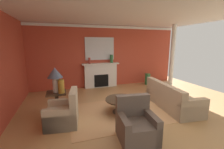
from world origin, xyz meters
TOP-DOWN VIEW (x-y plane):
  - ground_plane at (0.00, 0.00)m, footprint 9.20×9.20m
  - wall_fireplace at (0.00, 3.19)m, footprint 7.68×0.12m
  - ceiling_panel at (0.00, 0.30)m, footprint 7.68×6.86m
  - crown_moulding at (0.00, 3.11)m, footprint 7.68×0.08m
  - area_rug at (-0.38, -0.02)m, footprint 3.20×2.20m
  - fireplace at (-0.28, 2.98)m, footprint 1.80×0.35m
  - mantel_mirror at (-0.28, 3.10)m, footprint 1.43×0.04m
  - sofa at (1.37, -0.17)m, footprint 1.12×2.18m
  - armchair_near_window at (-2.11, -0.23)m, footprint 0.91×0.91m
  - armchair_facing_fireplace at (-0.57, -1.39)m, footprint 0.89×0.89m
  - coffee_table at (-0.38, -0.02)m, footprint 1.00×1.00m
  - side_table at (-2.28, 0.49)m, footprint 0.56×0.56m
  - table_lamp at (-2.28, 0.49)m, footprint 0.44×0.44m
  - vase_mantel_left at (-0.83, 2.93)m, footprint 0.10×0.10m
  - vase_tall_corner at (2.20, 2.68)m, footprint 0.28×0.28m
  - vase_on_side_table at (-2.13, 0.37)m, footprint 0.18×0.18m
  - vase_mantel_right at (0.27, 2.93)m, footprint 0.15×0.15m
  - book_red_cover at (-0.33, -0.19)m, footprint 0.21×0.20m
  - book_art_folio at (-0.38, -0.06)m, footprint 0.28×0.25m
  - column_white at (2.98, 1.84)m, footprint 0.20×0.20m

SIDE VIEW (x-z plane):
  - ground_plane at x=0.00m, z-range 0.00..0.00m
  - area_rug at x=-0.38m, z-range 0.00..0.01m
  - vase_tall_corner at x=2.20m, z-range 0.00..0.58m
  - sofa at x=1.37m, z-range -0.13..0.72m
  - armchair_near_window at x=-2.11m, z-range -0.17..0.78m
  - armchair_facing_fireplace at x=-0.57m, z-range -0.17..0.78m
  - coffee_table at x=-0.38m, z-range 0.11..0.56m
  - side_table at x=-2.28m, z-range 0.05..0.75m
  - book_red_cover at x=-0.33m, z-range 0.45..0.50m
  - book_art_folio at x=-0.38m, z-range 0.50..0.54m
  - fireplace at x=-0.28m, z-range -0.03..1.17m
  - vase_on_side_table at x=-2.13m, z-range 0.70..1.09m
  - table_lamp at x=-2.28m, z-range 0.85..1.60m
  - vase_mantel_left at x=-0.83m, z-range 1.20..1.49m
  - vase_mantel_right at x=0.27m, z-range 1.20..1.60m
  - wall_fireplace at x=0.00m, z-range 0.00..3.01m
  - column_white at x=2.98m, z-range 0.00..3.01m
  - mantel_mirror at x=-0.28m, z-range 1.35..2.43m
  - crown_moulding at x=0.00m, z-range 2.87..2.99m
  - ceiling_panel at x=0.00m, z-range 3.01..3.07m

